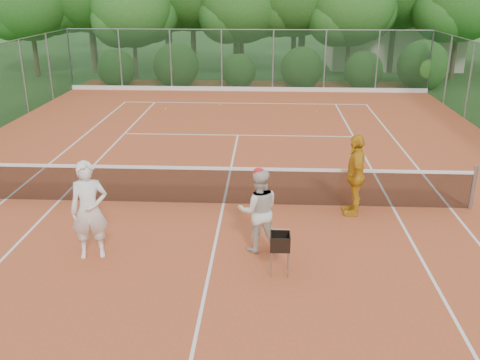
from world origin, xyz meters
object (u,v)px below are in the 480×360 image
player_white (89,210)px  ball_hopper (280,242)px  player_yellow (355,175)px  player_center_grp (258,210)px

player_white → ball_hopper: (3.67, -0.49, -0.35)m
player_white → player_yellow: (5.44, 2.39, -0.02)m
player_center_grp → ball_hopper: size_ratio=2.20×
ball_hopper → player_center_grp: bearing=138.7°
ball_hopper → player_yellow: bearing=82.7°
player_white → ball_hopper: 3.72m
player_white → player_center_grp: player_white is taller
player_center_grp → ball_hopper: bearing=-65.6°
player_yellow → ball_hopper: 3.39m
player_yellow → ball_hopper: (-1.77, -2.88, -0.33)m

